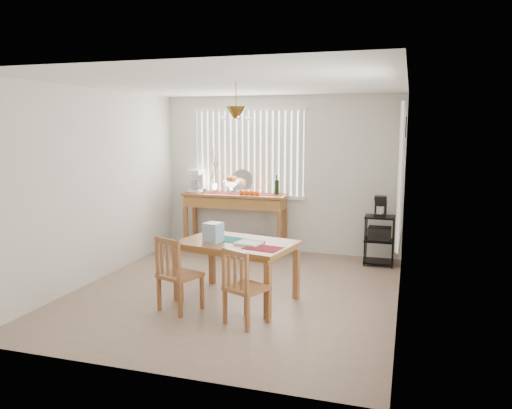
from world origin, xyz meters
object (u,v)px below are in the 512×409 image
(chair_right, at_px, (244,288))
(sideboard, at_px, (236,208))
(wire_cart, at_px, (379,236))
(cart_items, at_px, (381,207))
(dining_table, at_px, (237,248))
(chair_left, at_px, (178,275))

(chair_right, bearing_deg, sideboard, 111.08)
(wire_cart, bearing_deg, cart_items, 90.00)
(dining_table, bearing_deg, wire_cart, 53.61)
(sideboard, bearing_deg, chair_left, -83.94)
(sideboard, xyz_separation_m, chair_left, (0.30, -2.83, -0.31))
(chair_left, distance_m, chair_right, 0.87)
(wire_cart, relative_size, cart_items, 2.43)
(dining_table, bearing_deg, chair_right, -65.11)
(cart_items, distance_m, chair_right, 3.13)
(dining_table, relative_size, chair_right, 1.80)
(sideboard, height_order, chair_right, sideboard)
(sideboard, relative_size, chair_right, 2.10)
(wire_cart, xyz_separation_m, chair_right, (-1.22, -2.83, -0.05))
(wire_cart, xyz_separation_m, dining_table, (-1.55, -2.11, 0.19))
(wire_cart, xyz_separation_m, cart_items, (-0.00, 0.01, 0.44))
(dining_table, xyz_separation_m, chair_left, (-0.52, -0.56, -0.21))
(chair_left, relative_size, chair_right, 1.05)
(dining_table, distance_m, chair_right, 0.83)
(cart_items, bearing_deg, sideboard, 176.35)
(chair_right, bearing_deg, cart_items, 66.70)
(wire_cart, xyz_separation_m, chair_left, (-2.07, -2.67, -0.03))
(sideboard, distance_m, cart_items, 2.38)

